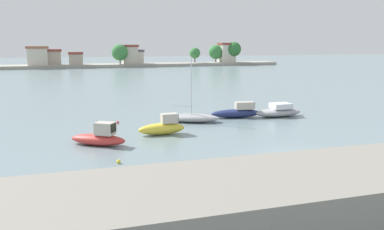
{
  "coord_description": "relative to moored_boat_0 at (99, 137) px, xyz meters",
  "views": [
    {
      "loc": [
        -15.2,
        -23.09,
        7.7
      ],
      "look_at": [
        -4.21,
        11.68,
        1.15
      ],
      "focal_mm": 37.97,
      "sensor_mm": 36.0,
      "label": 1
    }
  ],
  "objects": [
    {
      "name": "moored_boat_4",
      "position": [
        19.04,
        6.7,
        -0.05
      ],
      "size": [
        5.2,
        2.07,
        1.39
      ],
      "rotation": [
        0.0,
        0.0,
        -0.0
      ],
      "color": "#9E9EA3",
      "rests_on": "ground"
    },
    {
      "name": "mooring_buoy_4",
      "position": [
        7.18,
        4.44,
        -0.47
      ],
      "size": [
        0.25,
        0.25,
        0.25
      ],
      "primitive_type": "sphere",
      "color": "red",
      "rests_on": "ground"
    },
    {
      "name": "moored_boat_1",
      "position": [
        5.45,
        2.08,
        0.04
      ],
      "size": [
        4.04,
        1.33,
        1.76
      ],
      "rotation": [
        0.0,
        0.0,
        0.02
      ],
      "color": "yellow",
      "rests_on": "ground"
    },
    {
      "name": "ground_plane",
      "position": [
        12.87,
        -7.58,
        -0.59
      ],
      "size": [
        400.0,
        400.0,
        0.0
      ],
      "primitive_type": "plane",
      "color": "slate"
    },
    {
      "name": "moored_boat_2",
      "position": [
        9.5,
        6.55,
        -0.17
      ],
      "size": [
        5.59,
        4.02,
        6.33
      ],
      "rotation": [
        0.0,
        0.0,
        -0.43
      ],
      "color": "#9E9EA3",
      "rests_on": "ground"
    },
    {
      "name": "moored_boat_0",
      "position": [
        0.0,
        0.0,
        0.0
      ],
      "size": [
        4.53,
        3.64,
        1.78
      ],
      "rotation": [
        0.0,
        0.0,
        -0.57
      ],
      "color": "#C63833",
      "rests_on": "ground"
    },
    {
      "name": "moored_boat_3",
      "position": [
        14.68,
        7.44,
        -0.03
      ],
      "size": [
        5.46,
        2.23,
        1.61
      ],
      "rotation": [
        0.0,
        0.0,
        -0.14
      ],
      "color": "navy",
      "rests_on": "ground"
    },
    {
      "name": "mooring_buoy_3",
      "position": [
        7.76,
        9.71,
        -0.45
      ],
      "size": [
        0.29,
        0.29,
        0.29
      ],
      "primitive_type": "sphere",
      "color": "white",
      "rests_on": "ground"
    },
    {
      "name": "mooring_buoy_0",
      "position": [
        0.75,
        -5.24,
        -0.46
      ],
      "size": [
        0.27,
        0.27,
        0.27
      ],
      "primitive_type": "sphere",
      "color": "yellow",
      "rests_on": "ground"
    },
    {
      "name": "distant_shoreline",
      "position": [
        16.08,
        99.91,
        1.89
      ],
      "size": [
        110.62,
        9.33,
        7.91
      ],
      "color": "#9E998C",
      "rests_on": "ground"
    },
    {
      "name": "mooring_buoy_1",
      "position": [
        2.38,
        7.97,
        -0.46
      ],
      "size": [
        0.25,
        0.25,
        0.25
      ],
      "primitive_type": "sphere",
      "color": "red",
      "rests_on": "ground"
    }
  ]
}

